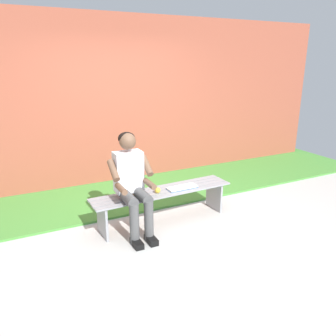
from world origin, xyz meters
TOP-DOWN VIEW (x-y plane):
  - ground_plane at (1.09, 1.00)m, footprint 10.00×7.00m
  - grass_strip at (0.00, -1.28)m, footprint 9.00×1.87m
  - brick_wall at (0.50, -1.89)m, footprint 9.50×0.24m
  - bench_near at (0.00, 0.00)m, footprint 1.91×0.46m
  - person_seated at (0.45, 0.10)m, footprint 0.50×0.69m
  - apple at (0.10, 0.05)m, footprint 0.08×0.08m
  - book_open at (-0.26, 0.04)m, footprint 0.42×0.17m

SIDE VIEW (x-z plane):
  - ground_plane at x=1.09m, z-range -0.04..0.00m
  - grass_strip at x=0.00m, z-range 0.00..0.03m
  - bench_near at x=0.00m, z-range 0.12..0.56m
  - book_open at x=-0.26m, z-range 0.44..0.46m
  - apple at x=0.10m, z-range 0.44..0.51m
  - person_seated at x=0.45m, z-range 0.06..1.30m
  - brick_wall at x=0.50m, z-range 0.00..2.77m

